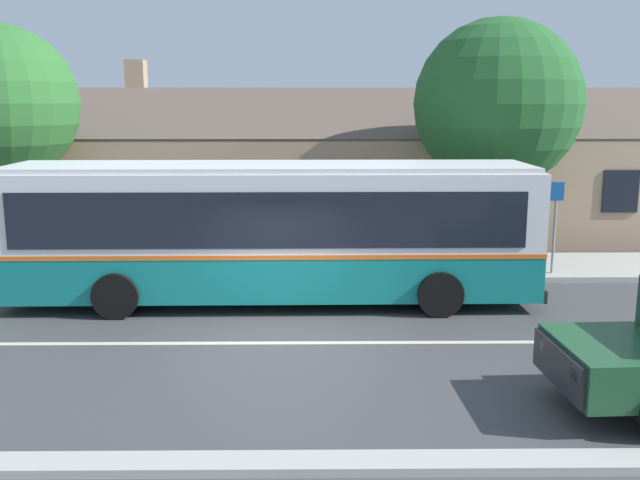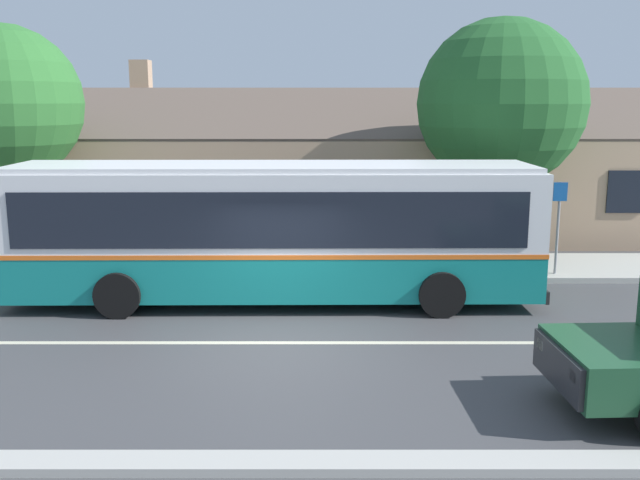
# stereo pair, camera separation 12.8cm
# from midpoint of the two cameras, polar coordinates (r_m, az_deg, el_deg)

# --- Properties ---
(ground_plane) EXTENTS (300.00, 300.00, 0.00)m
(ground_plane) POSITION_cam_midpoint_polar(r_m,az_deg,el_deg) (13.88, -3.19, -8.22)
(ground_plane) COLOR #424244
(sidewalk_far) EXTENTS (60.00, 3.00, 0.15)m
(sidewalk_far) POSITION_cam_midpoint_polar(r_m,az_deg,el_deg) (19.61, -2.28, -2.20)
(sidewalk_far) COLOR #ADAAA3
(sidewalk_far) RESTS_ON ground
(curb_near) EXTENTS (60.00, 0.50, 0.12)m
(curb_near) POSITION_cam_midpoint_polar(r_m,az_deg,el_deg) (9.51, -4.75, -17.40)
(curb_near) COLOR #ADAAA3
(curb_near) RESTS_ON ground
(lane_divider_stripe) EXTENTS (60.00, 0.16, 0.01)m
(lane_divider_stripe) POSITION_cam_midpoint_polar(r_m,az_deg,el_deg) (13.87, -3.19, -8.21)
(lane_divider_stripe) COLOR beige
(lane_divider_stripe) RESTS_ON ground
(community_building) EXTENTS (26.22, 9.74, 6.06)m
(community_building) POSITION_cam_midpoint_polar(r_m,az_deg,el_deg) (26.54, 0.70, 5.11)
(community_building) COLOR tan
(community_building) RESTS_ON ground
(transit_bus) EXTENTS (11.98, 2.85, 3.19)m
(transit_bus) POSITION_cam_midpoint_polar(r_m,az_deg,el_deg) (16.26, -3.66, 0.90)
(transit_bus) COLOR #147F7A
(transit_bus) RESTS_ON ground
(bench_by_building) EXTENTS (1.71, 0.51, 0.94)m
(bench_by_building) POSITION_cam_midpoint_polar(r_m,az_deg,el_deg) (20.82, -21.60, -0.81)
(bench_by_building) COLOR brown
(bench_by_building) RESTS_ON sidewalk_far
(street_tree_primary) EXTENTS (4.69, 4.69, 6.85)m
(street_tree_primary) POSITION_cam_midpoint_polar(r_m,az_deg,el_deg) (20.76, 14.31, 10.51)
(street_tree_primary) COLOR #4C3828
(street_tree_primary) RESTS_ON ground
(street_tree_secondary) EXTENTS (4.38, 4.38, 6.69)m
(street_tree_secondary) POSITION_cam_midpoint_polar(r_m,az_deg,el_deg) (22.02, -24.03, 9.93)
(street_tree_secondary) COLOR #4C3828
(street_tree_secondary) RESTS_ON ground
(bus_stop_sign) EXTENTS (0.36, 0.07, 2.40)m
(bus_stop_sign) POSITION_cam_midpoint_polar(r_m,az_deg,el_deg) (19.33, 18.57, 1.76)
(bus_stop_sign) COLOR gray
(bus_stop_sign) RESTS_ON sidewalk_far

